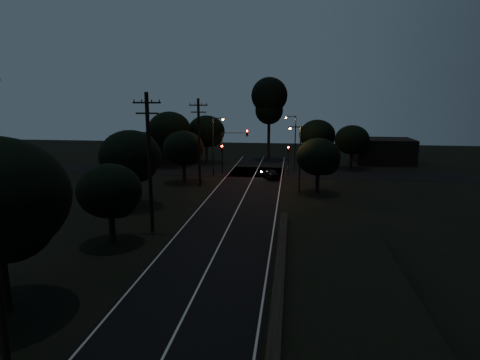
# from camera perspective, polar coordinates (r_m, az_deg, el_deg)

# --- Properties ---
(ground) EXTENTS (160.00, 160.00, 0.00)m
(ground) POSITION_cam_1_polar(r_m,az_deg,el_deg) (18.96, -10.23, -22.49)
(ground) COLOR black
(road_surface) EXTENTS (60.00, 70.00, 0.03)m
(road_surface) POSITION_cam_1_polar(r_m,az_deg,el_deg) (47.48, 1.11, -1.22)
(road_surface) COLOR black
(road_surface) RESTS_ON ground
(retaining_wall) EXTENTS (6.93, 26.00, 1.60)m
(retaining_wall) POSITION_cam_1_polar(r_m,az_deg,el_deg) (20.64, 14.57, -17.62)
(retaining_wall) COLOR black
(retaining_wall) RESTS_ON ground
(utility_pole_mid) EXTENTS (2.20, 0.30, 11.00)m
(utility_pole_mid) POSITION_cam_1_polar(r_m,az_deg,el_deg) (32.24, -12.77, 2.72)
(utility_pole_mid) COLOR black
(utility_pole_mid) RESTS_ON ground
(utility_pole_far) EXTENTS (2.20, 0.30, 10.50)m
(utility_pole_far) POSITION_cam_1_polar(r_m,az_deg,el_deg) (48.44, -5.85, 5.55)
(utility_pole_far) COLOR black
(utility_pole_far) RESTS_ON ground
(tree_left_b) EXTENTS (4.66, 4.66, 5.92)m
(tree_left_b) POSITION_cam_1_polar(r_m,az_deg,el_deg) (30.50, -17.84, -1.70)
(tree_left_b) COLOR black
(tree_left_b) RESTS_ON ground
(tree_left_c) EXTENTS (5.96, 5.96, 7.53)m
(tree_left_c) POSITION_cam_1_polar(r_m,az_deg,el_deg) (40.25, -15.11, 3.09)
(tree_left_c) COLOR black
(tree_left_c) RESTS_ON ground
(tree_left_d) EXTENTS (5.14, 5.14, 6.53)m
(tree_left_d) POSITION_cam_1_polar(r_m,az_deg,el_deg) (50.98, -7.88, 4.37)
(tree_left_d) COLOR black
(tree_left_d) RESTS_ON ground
(tree_far_nw) EXTENTS (6.11, 6.11, 7.73)m
(tree_far_nw) POSITION_cam_1_polar(r_m,az_deg,el_deg) (66.46, -4.66, 6.80)
(tree_far_nw) COLOR black
(tree_far_nw) RESTS_ON ground
(tree_far_w) EXTENTS (6.65, 6.65, 8.48)m
(tree_far_w) POSITION_cam_1_polar(r_m,az_deg,el_deg) (63.81, -9.83, 6.92)
(tree_far_w) COLOR black
(tree_far_w) RESTS_ON ground
(tree_far_ne) EXTENTS (5.67, 5.67, 7.17)m
(tree_far_ne) POSITION_cam_1_polar(r_m,az_deg,el_deg) (65.17, 11.10, 6.20)
(tree_far_ne) COLOR black
(tree_far_ne) RESTS_ON ground
(tree_far_e) EXTENTS (5.16, 5.16, 6.54)m
(tree_far_e) POSITION_cam_1_polar(r_m,az_deg,el_deg) (62.77, 15.81, 5.41)
(tree_far_e) COLOR black
(tree_far_e) RESTS_ON ground
(tree_right_a) EXTENTS (4.89, 4.89, 6.22)m
(tree_right_a) POSITION_cam_1_polar(r_m,az_deg,el_deg) (45.37, 11.29, 3.11)
(tree_right_a) COLOR black
(tree_right_a) RESTS_ON ground
(tall_pine) EXTENTS (6.17, 6.17, 14.02)m
(tall_pine) POSITION_cam_1_polar(r_m,az_deg,el_deg) (70.00, 4.18, 11.22)
(tall_pine) COLOR black
(tall_pine) RESTS_ON ground
(building_left) EXTENTS (10.00, 8.00, 4.40)m
(building_left) POSITION_cam_1_polar(r_m,az_deg,el_deg) (71.92, -13.06, 4.65)
(building_left) COLOR black
(building_left) RESTS_ON ground
(building_right) EXTENTS (9.00, 7.00, 4.00)m
(building_right) POSITION_cam_1_polar(r_m,az_deg,el_deg) (70.03, 19.73, 3.92)
(building_right) COLOR black
(building_right) RESTS_ON ground
(signal_left) EXTENTS (0.28, 0.35, 4.10)m
(signal_left) POSITION_cam_1_polar(r_m,az_deg,el_deg) (56.25, -2.54, 3.72)
(signal_left) COLOR black
(signal_left) RESTS_ON ground
(signal_right) EXTENTS (0.28, 0.35, 4.10)m
(signal_right) POSITION_cam_1_polar(r_m,az_deg,el_deg) (55.42, 6.89, 3.53)
(signal_right) COLOR black
(signal_right) RESTS_ON ground
(signal_mast) EXTENTS (3.70, 0.35, 6.25)m
(signal_mast) POSITION_cam_1_polar(r_m,az_deg,el_deg) (55.80, -0.84, 5.22)
(signal_mast) COLOR black
(signal_mast) RESTS_ON ground
(streetlight_a) EXTENTS (1.66, 0.26, 8.00)m
(streetlight_a) POSITION_cam_1_polar(r_m,az_deg,el_deg) (54.22, -3.66, 5.33)
(streetlight_a) COLOR black
(streetlight_a) RESTS_ON ground
(streetlight_b) EXTENTS (1.66, 0.26, 8.00)m
(streetlight_b) POSITION_cam_1_polar(r_m,az_deg,el_deg) (59.18, 7.66, 5.78)
(streetlight_b) COLOR black
(streetlight_b) RESTS_ON ground
(streetlight_c) EXTENTS (1.46, 0.26, 7.50)m
(streetlight_c) POSITION_cam_1_polar(r_m,az_deg,el_deg) (45.32, 8.34, 3.62)
(streetlight_c) COLOR black
(streetlight_c) RESTS_ON ground
(car) EXTENTS (2.92, 4.03, 1.28)m
(car) POSITION_cam_1_polar(r_m,az_deg,el_deg) (53.39, 4.30, 0.88)
(car) COLOR black
(car) RESTS_ON ground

